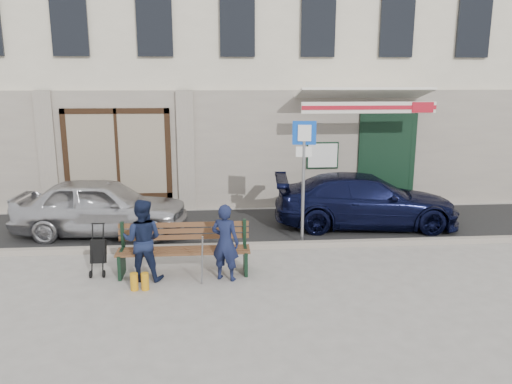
{
  "coord_description": "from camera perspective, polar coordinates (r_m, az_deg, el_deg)",
  "views": [
    {
      "loc": [
        -0.6,
        -8.45,
        3.49
      ],
      "look_at": [
        0.21,
        1.6,
        1.2
      ],
      "focal_mm": 35.0,
      "sensor_mm": 36.0,
      "label": 1
    }
  ],
  "objects": [
    {
      "name": "car_navy",
      "position": [
        12.28,
        12.4,
        -0.96
      ],
      "size": [
        4.5,
        2.16,
        1.27
      ],
      "primitive_type": "imported",
      "rotation": [
        0.0,
        0.0,
        1.48
      ],
      "color": "black",
      "rests_on": "ground"
    },
    {
      "name": "stroller",
      "position": [
        9.56,
        -17.58,
        -6.61
      ],
      "size": [
        0.28,
        0.39,
        0.93
      ],
      "rotation": [
        0.0,
        0.0,
        -0.03
      ],
      "color": "black",
      "rests_on": "ground"
    },
    {
      "name": "car_silver",
      "position": [
        11.87,
        -17.22,
        -1.6
      ],
      "size": [
        3.96,
        1.82,
        1.32
      ],
      "primitive_type": "imported",
      "rotation": [
        0.0,
        0.0,
        1.5
      ],
      "color": "silver",
      "rests_on": "ground"
    },
    {
      "name": "curb",
      "position": [
        10.54,
        -1.1,
        -6.2
      ],
      "size": [
        60.0,
        0.18,
        0.12
      ],
      "primitive_type": "cube",
      "color": "#9E9384",
      "rests_on": "ground"
    },
    {
      "name": "building",
      "position": [
        16.98,
        -2.67,
        17.8
      ],
      "size": [
        20.0,
        8.27,
        10.0
      ],
      "color": "beige",
      "rests_on": "ground"
    },
    {
      "name": "woman",
      "position": [
        9.01,
        -12.85,
        -5.37
      ],
      "size": [
        0.77,
        0.64,
        1.46
      ],
      "primitive_type": "imported",
      "rotation": [
        0.0,
        0.0,
        3.01
      ],
      "color": "#141C38",
      "rests_on": "ground"
    },
    {
      "name": "man",
      "position": [
        8.81,
        -3.53,
        -5.76
      ],
      "size": [
        0.59,
        0.5,
        1.38
      ],
      "primitive_type": "imported",
      "rotation": [
        0.0,
        0.0,
        2.74
      ],
      "color": "#151B3A",
      "rests_on": "ground"
    },
    {
      "name": "parking_sign",
      "position": [
        10.5,
        5.47,
        3.32
      ],
      "size": [
        0.49,
        0.11,
        2.65
      ],
      "rotation": [
        0.0,
        0.0,
        -0.15
      ],
      "color": "gray",
      "rests_on": "ground"
    },
    {
      "name": "bench",
      "position": [
        9.21,
        -8.54,
        -6.57
      ],
      "size": [
        2.4,
        1.17,
        0.98
      ],
      "color": "brown",
      "rests_on": "ground"
    },
    {
      "name": "ground",
      "position": [
        9.16,
        -0.51,
        -9.6
      ],
      "size": [
        80.0,
        80.0,
        0.0
      ],
      "primitive_type": "plane",
      "color": "#9E9991",
      "rests_on": "ground"
    },
    {
      "name": "asphalt_lane",
      "position": [
        12.08,
        -1.57,
        -3.98
      ],
      "size": [
        60.0,
        3.2,
        0.01
      ],
      "primitive_type": "cube",
      "color": "#282828",
      "rests_on": "ground"
    }
  ]
}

